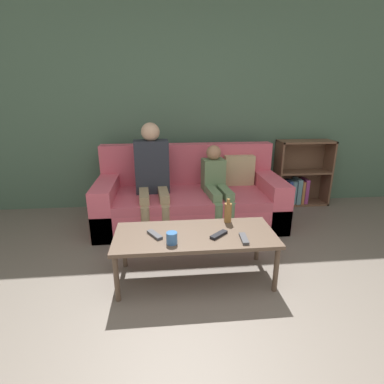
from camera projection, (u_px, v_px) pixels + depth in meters
The scene contains 11 objects.
wall_back at pixel (182, 107), 3.79m from camera, with size 12.00×0.06×2.60m.
couch at pixel (190, 199), 3.52m from camera, with size 2.08×0.92×0.88m.
bookshelf at pixel (298, 179), 4.09m from camera, with size 0.72×0.28×0.87m.
coffee_table at pixel (195, 238), 2.39m from camera, with size 1.28×0.55×0.41m.
person_adult at pixel (152, 171), 3.28m from camera, with size 0.39×0.65×1.17m.
person_child at pixel (216, 183), 3.34m from camera, with size 0.30×0.65×0.91m.
cup_near at pixel (172, 238), 2.21m from camera, with size 0.08×0.08×0.09m.
tv_remote_0 at pixel (219, 235), 2.34m from camera, with size 0.16×0.15×0.02m.
tv_remote_1 at pixel (244, 239), 2.27m from camera, with size 0.06×0.17×0.02m.
tv_remote_2 at pixel (155, 235), 2.33m from camera, with size 0.13×0.17×0.02m.
bottle at pixel (228, 212), 2.57m from camera, with size 0.06×0.06×0.21m.
Camera 1 is at (-0.26, -1.04, 1.47)m, focal length 28.00 mm.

